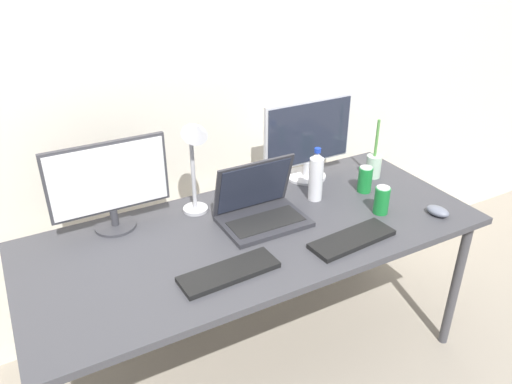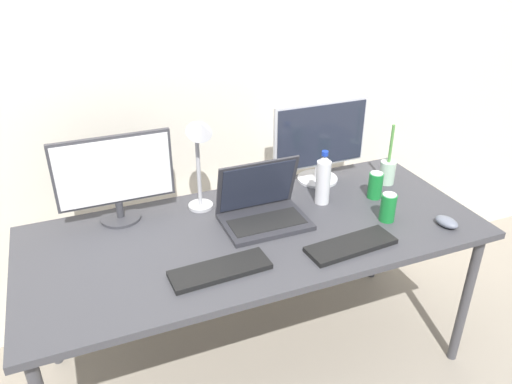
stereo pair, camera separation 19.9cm
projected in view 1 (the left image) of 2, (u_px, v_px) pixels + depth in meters
ground_plane at (256, 359)px, 2.42m from camera, size 16.00×16.00×0.00m
wall_back at (194, 65)px, 2.27m from camera, size 7.00×0.08×2.60m
work_desk at (256, 241)px, 2.10m from camera, size 1.90×0.82×0.74m
monitor_left at (109, 183)px, 2.00m from camera, size 0.48×0.17×0.38m
monitor_center at (308, 138)px, 2.41m from camera, size 0.48×0.20×0.40m
laptop_silver at (260, 208)px, 2.12m from camera, size 0.36×0.26×0.27m
keyboard_main at (352, 239)px, 2.00m from camera, size 0.38×0.15×0.02m
keyboard_aux at (229, 272)px, 1.81m from camera, size 0.38×0.14×0.02m
mouse_by_keyboard at (438, 211)px, 2.17m from camera, size 0.09×0.11×0.04m
water_bottle at (316, 176)px, 2.26m from camera, size 0.07×0.07×0.25m
soda_can_near_keyboard at (382, 200)px, 2.17m from camera, size 0.07×0.07×0.13m
soda_can_by_laptop at (365, 179)px, 2.35m from camera, size 0.07×0.07×0.13m
bamboo_vase at (374, 165)px, 2.49m from camera, size 0.08×0.08×0.30m
desk_lamp at (195, 149)px, 2.04m from camera, size 0.11×0.18×0.46m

